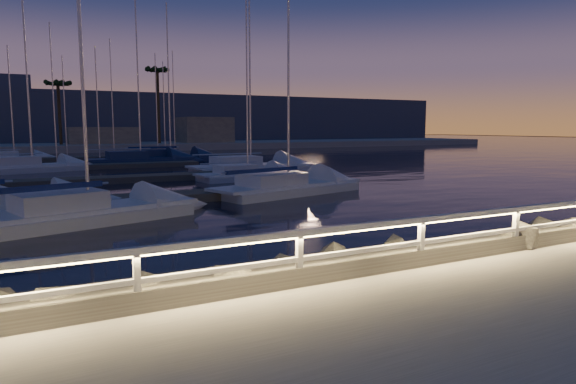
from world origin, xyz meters
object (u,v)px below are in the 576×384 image
at_px(sailboat_d, 285,186).
at_px(sailboat_j, 29,166).
at_px(sailboat_b, 83,211).
at_px(sailboat_g, 245,174).
at_px(guard_rail, 247,251).
at_px(sailboat_h, 248,166).
at_px(sailboat_n, 12,158).
at_px(sailboat_k, 168,157).
at_px(sailboat_l, 138,159).

relative_size(sailboat_d, sailboat_j, 1.08).
height_order(sailboat_b, sailboat_g, sailboat_b).
bearing_deg(guard_rail, sailboat_d, 60.46).
distance_m(guard_rail, sailboat_j, 37.11).
height_order(sailboat_b, sailboat_d, sailboat_d).
relative_size(sailboat_d, sailboat_g, 1.25).
distance_m(sailboat_h, sailboat_n, 28.05).
distance_m(sailboat_b, sailboat_k, 33.54).
bearing_deg(sailboat_b, guard_rail, -99.44).
distance_m(sailboat_b, sailboat_n, 39.75).
distance_m(sailboat_g, sailboat_l, 18.35).
relative_size(sailboat_j, sailboat_l, 0.84).
relative_size(sailboat_b, sailboat_k, 0.89).
relative_size(sailboat_j, sailboat_n, 1.20).
bearing_deg(sailboat_j, sailboat_h, -42.46).
xyz_separation_m(sailboat_j, sailboat_l, (9.36, 4.73, 0.01)).
relative_size(sailboat_j, sailboat_k, 0.89).
bearing_deg(sailboat_d, sailboat_n, 94.76).
height_order(guard_rail, sailboat_g, sailboat_g).
bearing_deg(sailboat_d, sailboat_g, 67.08).
bearing_deg(sailboat_h, guard_rail, -115.16).
relative_size(guard_rail, sailboat_n, 3.74).
xyz_separation_m(sailboat_j, sailboat_n, (-1.27, 14.61, -0.05)).
relative_size(sailboat_g, sailboat_j, 0.87).
relative_size(sailboat_k, sailboat_l, 0.94).
relative_size(sailboat_h, sailboat_j, 1.18).
relative_size(guard_rail, sailboat_b, 3.15).
relative_size(guard_rail, sailboat_k, 2.79).
distance_m(guard_rail, sailboat_d, 18.14).
distance_m(sailboat_k, sailboat_l, 3.80).
bearing_deg(sailboat_h, sailboat_b, -131.29).
bearing_deg(sailboat_n, guard_rail, -89.99).
relative_size(sailboat_h, sailboat_k, 1.06).
relative_size(sailboat_g, sailboat_h, 0.73).
bearing_deg(guard_rail, sailboat_l, 81.05).
relative_size(sailboat_g, sailboat_l, 0.73).
height_order(sailboat_d, sailboat_g, sailboat_d).
bearing_deg(sailboat_k, sailboat_n, 147.69).
height_order(sailboat_j, sailboat_k, sailboat_k).
relative_size(sailboat_b, sailboat_d, 0.92).
height_order(sailboat_d, sailboat_n, sailboat_d).
xyz_separation_m(sailboat_g, sailboat_n, (-14.07, 27.91, 0.01)).
xyz_separation_m(sailboat_j, sailboat_k, (12.73, 6.47, 0.01)).
height_order(sailboat_d, sailboat_j, sailboat_d).
relative_size(guard_rail, sailboat_h, 2.64).
distance_m(sailboat_b, sailboat_l, 30.86).
distance_m(sailboat_h, sailboat_l, 14.08).
height_order(guard_rail, sailboat_l, sailboat_l).
height_order(guard_rail, sailboat_n, sailboat_n).
distance_m(guard_rail, sailboat_b, 12.07).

